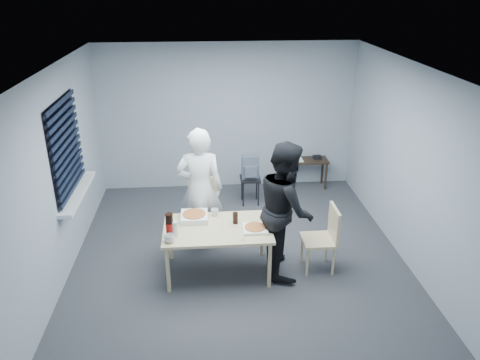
{
  "coord_description": "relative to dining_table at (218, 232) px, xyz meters",
  "views": [
    {
      "loc": [
        -0.44,
        -5.51,
        3.56
      ],
      "look_at": [
        0.02,
        0.1,
        1.13
      ],
      "focal_mm": 35.0,
      "sensor_mm": 36.0,
      "label": 1
    }
  ],
  "objects": [
    {
      "name": "stool",
      "position": [
        0.63,
        2.02,
        -0.25
      ],
      "size": [
        0.34,
        0.34,
        0.47
      ],
      "color": "black",
      "rests_on": "ground"
    },
    {
      "name": "person_white",
      "position": [
        -0.21,
        0.69,
        0.28
      ],
      "size": [
        0.65,
        0.42,
        1.77
      ],
      "primitive_type": "imported",
      "rotation": [
        0.0,
        0.0,
        3.14
      ],
      "color": "white",
      "rests_on": "ground"
    },
    {
      "name": "mug_b",
      "position": [
        -0.02,
        0.33,
        0.11
      ],
      "size": [
        0.1,
        0.1,
        0.09
      ],
      "primitive_type": "imported",
      "color": "white",
      "rests_on": "dining_table"
    },
    {
      "name": "dining_table",
      "position": [
        0.0,
        0.0,
        0.0
      ],
      "size": [
        1.36,
        0.86,
        0.66
      ],
      "color": "beige",
      "rests_on": "ground"
    },
    {
      "name": "mug_a",
      "position": [
        -0.58,
        -0.31,
        0.11
      ],
      "size": [
        0.17,
        0.17,
        0.1
      ],
      "primitive_type": "imported",
      "rotation": [
        0.0,
        0.0,
        0.52
      ],
      "color": "white",
      "rests_on": "dining_table"
    },
    {
      "name": "black_box",
      "position": [
        1.91,
        2.63,
        -0.03
      ],
      "size": [
        0.15,
        0.11,
        0.06
      ],
      "primitive_type": "cube",
      "rotation": [
        0.0,
        0.0,
        0.05
      ],
      "color": "black",
      "rests_on": "side_table"
    },
    {
      "name": "plastic_cups",
      "position": [
        -0.53,
        -0.17,
        0.16
      ],
      "size": [
        0.1,
        0.1,
        0.2
      ],
      "primitive_type": "cylinder",
      "rotation": [
        0.0,
        0.0,
        -0.18
      ],
      "color": "silver",
      "rests_on": "dining_table"
    },
    {
      "name": "pizza_box_a",
      "position": [
        -0.29,
        0.24,
        0.1
      ],
      "size": [
        0.35,
        0.35,
        0.09
      ],
      "rotation": [
        0.0,
        0.0,
        0.28
      ],
      "color": "white",
      "rests_on": "dining_table"
    },
    {
      "name": "rubber_band",
      "position": [
        0.3,
        -0.33,
        0.06
      ],
      "size": [
        0.06,
        0.06,
        0.0
      ],
      "primitive_type": "torus",
      "rotation": [
        0.0,
        0.0,
        0.12
      ],
      "color": "red",
      "rests_on": "dining_table"
    },
    {
      "name": "chair_right",
      "position": [
        1.39,
        -0.03,
        -0.09
      ],
      "size": [
        0.42,
        0.42,
        0.89
      ],
      "color": "beige",
      "rests_on": "ground"
    },
    {
      "name": "papers",
      "position": [
        1.54,
        2.61,
        -0.06
      ],
      "size": [
        0.29,
        0.33,
        0.0
      ],
      "primitive_type": "cube",
      "rotation": [
        0.0,
        0.0,
        0.4
      ],
      "color": "white",
      "rests_on": "side_table"
    },
    {
      "name": "cola_glass",
      "position": [
        0.23,
        0.09,
        0.14
      ],
      "size": [
        0.09,
        0.09,
        0.15
      ],
      "primitive_type": "cylinder",
      "rotation": [
        0.0,
        0.0,
        0.36
      ],
      "color": "black",
      "rests_on": "dining_table"
    },
    {
      "name": "soda_bottle",
      "position": [
        -0.58,
        -0.17,
        0.21
      ],
      "size": [
        0.1,
        0.1,
        0.31
      ],
      "rotation": [
        0.0,
        0.0,
        0.12
      ],
      "color": "black",
      "rests_on": "dining_table"
    },
    {
      "name": "person_black",
      "position": [
        0.87,
        0.01,
        0.28
      ],
      "size": [
        0.47,
        0.86,
        1.77
      ],
      "primitive_type": "imported",
      "rotation": [
        0.0,
        0.0,
        1.57
      ],
      "color": "black",
      "rests_on": "ground"
    },
    {
      "name": "side_table",
      "position": [
        1.69,
        2.6,
        -0.14
      ],
      "size": [
        0.81,
        0.36,
        0.54
      ],
      "color": "black",
      "rests_on": "ground"
    },
    {
      "name": "pizza_box_b",
      "position": [
        0.47,
        -0.09,
        0.08
      ],
      "size": [
        0.3,
        0.3,
        0.04
      ],
      "rotation": [
        0.0,
        0.0,
        -0.27
      ],
      "color": "white",
      "rests_on": "dining_table"
    },
    {
      "name": "chair_far",
      "position": [
        -0.18,
        1.01,
        -0.09
      ],
      "size": [
        0.42,
        0.42,
        0.89
      ],
      "color": "beige",
      "rests_on": "ground"
    },
    {
      "name": "room",
      "position": [
        -1.9,
        0.72,
        0.84
      ],
      "size": [
        5.0,
        5.0,
        5.0
      ],
      "color": "#333338",
      "rests_on": "ground"
    },
    {
      "name": "backpack",
      "position": [
        0.63,
        2.01,
        0.06
      ],
      "size": [
        0.28,
        0.21,
        0.4
      ],
      "rotation": [
        0.0,
        0.0,
        -0.01
      ],
      "color": "slate",
      "rests_on": "stool"
    }
  ]
}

